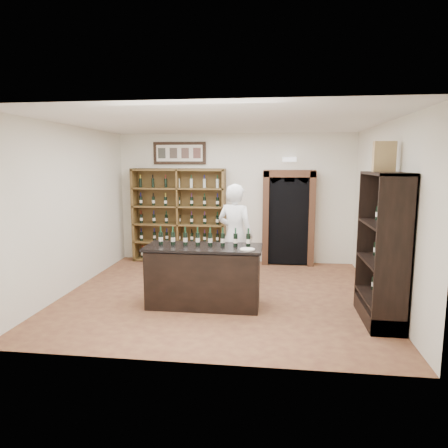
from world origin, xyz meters
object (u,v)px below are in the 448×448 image
at_px(tasting_counter, 204,276).
at_px(wine_crate, 384,157).
at_px(wine_shelf, 179,215).
at_px(counter_bottle_0, 161,238).
at_px(side_cabinet, 383,272).
at_px(shopkeeper, 235,236).

distance_m(tasting_counter, wine_crate, 3.33).
height_order(wine_shelf, tasting_counter, wine_shelf).
relative_size(wine_shelf, counter_bottle_0, 7.33).
xyz_separation_m(wine_shelf, tasting_counter, (1.10, -2.93, -0.61)).
xyz_separation_m(counter_bottle_0, wine_crate, (3.43, -0.08, 1.31)).
height_order(tasting_counter, counter_bottle_0, counter_bottle_0).
bearing_deg(counter_bottle_0, side_cabinet, -5.81).
height_order(counter_bottle_0, side_cabinet, side_cabinet).
distance_m(wine_shelf, shopkeeper, 2.37).
bearing_deg(wine_shelf, counter_bottle_0, -82.49).
distance_m(tasting_counter, side_cabinet, 2.75).
distance_m(tasting_counter, counter_bottle_0, 0.95).
distance_m(counter_bottle_0, side_cabinet, 3.48).
bearing_deg(shopkeeper, counter_bottle_0, 64.66).
bearing_deg(shopkeeper, side_cabinet, 170.18).
bearing_deg(counter_bottle_0, tasting_counter, -4.03).
bearing_deg(counter_bottle_0, wine_shelf, 97.51).
bearing_deg(wine_shelf, side_cabinet, -40.21).
height_order(wine_shelf, counter_bottle_0, wine_shelf).
height_order(counter_bottle_0, shopkeeper, shopkeeper).
xyz_separation_m(shopkeeper, wine_crate, (2.30, -1.14, 1.45)).
height_order(tasting_counter, side_cabinet, side_cabinet).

